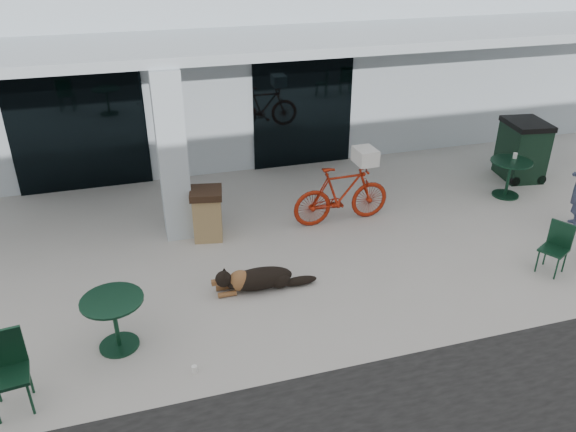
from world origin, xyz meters
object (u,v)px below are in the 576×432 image
object	(u,v)px
dog	(259,278)
wheeled_bin	(522,150)
cafe_chair_near	(8,376)
trash_receptacle	(207,214)
cafe_table_far	(508,178)
cafe_chair_far_b	(554,249)
bicycle	(342,194)
cafe_table_near	(116,323)

from	to	relation	value
dog	wheeled_bin	xyz separation A→B (m)	(6.83, 2.69, 0.46)
wheeled_bin	cafe_chair_near	bearing A→B (deg)	-148.95
cafe_chair_near	trash_receptacle	distance (m)	4.57
cafe_table_far	dog	bearing A→B (deg)	-162.35
cafe_table_far	cafe_chair_far_b	bearing A→B (deg)	-112.23
bicycle	dog	xyz separation A→B (m)	(-2.09, -1.79, -0.38)
cafe_table_near	trash_receptacle	distance (m)	3.19
cafe_chair_far_b	trash_receptacle	xyz separation A→B (m)	(-5.31, 2.81, 0.05)
cafe_chair_far_b	wheeled_bin	xyz separation A→B (m)	(2.03, 3.60, 0.23)
bicycle	dog	bearing A→B (deg)	128.86
bicycle	cafe_table_near	distance (m)	5.02
trash_receptacle	cafe_table_near	bearing A→B (deg)	-122.18
trash_receptacle	cafe_chair_near	bearing A→B (deg)	-129.77
cafe_chair_near	trash_receptacle	world-z (taller)	cafe_chair_near
cafe_table_near	cafe_table_far	bearing A→B (deg)	18.26
cafe_table_near	trash_receptacle	world-z (taller)	trash_receptacle
bicycle	cafe_table_far	bearing A→B (deg)	-90.31
cafe_table_near	wheeled_bin	world-z (taller)	wheeled_bin
dog	cafe_chair_near	distance (m)	3.80
cafe_chair_far_b	trash_receptacle	distance (m)	6.01
cafe_chair_near	cafe_chair_far_b	bearing A→B (deg)	-2.04
cafe_table_far	wheeled_bin	size ratio (longest dim) A/B	0.64
cafe_chair_far_b	trash_receptacle	world-z (taller)	trash_receptacle
trash_receptacle	wheeled_bin	xyz separation A→B (m)	(7.34, 0.79, 0.18)
dog	cafe_chair_far_b	distance (m)	4.90
dog	cafe_table_far	bearing A→B (deg)	18.61
trash_receptacle	cafe_table_far	bearing A→B (deg)	-0.09
bicycle	wheeled_bin	world-z (taller)	wheeled_bin
cafe_chair_near	trash_receptacle	xyz separation A→B (m)	(2.92, 3.51, -0.02)
cafe_table_near	cafe_chair_far_b	distance (m)	7.02
bicycle	wheeled_bin	bearing A→B (deg)	-81.05
cafe_chair_near	trash_receptacle	size ratio (longest dim) A/B	1.05
cafe_chair_near	cafe_table_far	xyz separation A→B (m)	(9.38, 3.50, -0.11)
cafe_chair_near	wheeled_bin	xyz separation A→B (m)	(10.26, 4.30, 0.16)
bicycle	cafe_chair_near	size ratio (longest dim) A/B	1.91
cafe_chair_far_b	cafe_chair_near	bearing A→B (deg)	-113.19
cafe_table_near	cafe_chair_far_b	world-z (taller)	cafe_chair_far_b
bicycle	cafe_table_far	world-z (taller)	bicycle
cafe_table_near	cafe_chair_near	size ratio (longest dim) A/B	0.82
bicycle	wheeled_bin	distance (m)	4.83
dog	cafe_table_near	distance (m)	2.36
bicycle	wheeled_bin	size ratio (longest dim) A/B	1.46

